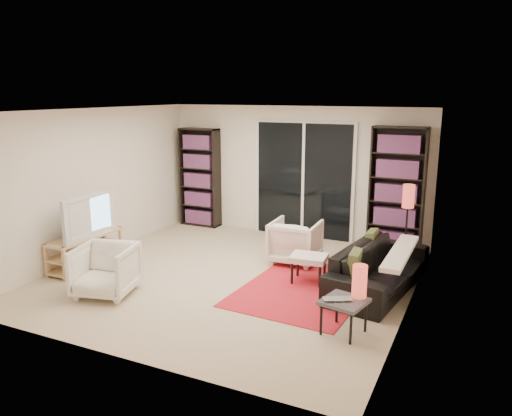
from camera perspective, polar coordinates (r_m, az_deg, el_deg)
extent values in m
plane|color=beige|center=(7.39, -2.77, -7.86)|extent=(5.00, 5.00, 0.00)
cube|color=white|center=(9.30, 4.40, 4.15)|extent=(5.00, 0.02, 2.40)
cube|color=white|center=(5.06, -16.35, -4.07)|extent=(5.00, 0.02, 2.40)
cube|color=white|center=(8.50, -17.94, 2.70)|extent=(0.02, 5.00, 2.40)
cube|color=white|center=(6.30, 17.62, -0.78)|extent=(0.02, 5.00, 2.40)
cube|color=white|center=(6.91, -2.99, 11.07)|extent=(5.00, 5.00, 0.02)
cube|color=white|center=(9.22, 5.48, 3.12)|extent=(1.92, 0.06, 2.16)
cube|color=black|center=(9.19, 5.41, 3.08)|extent=(1.80, 0.02, 2.10)
cube|color=white|center=(9.18, 5.39, 3.07)|extent=(0.05, 0.02, 2.10)
cube|color=black|center=(10.04, -6.42, 3.49)|extent=(0.80, 0.30, 1.95)
cube|color=#A24260|center=(10.03, -6.48, 3.47)|extent=(0.70, 0.22, 1.85)
cube|color=black|center=(8.68, 15.80, 2.04)|extent=(0.90, 0.30, 2.10)
cube|color=#A24260|center=(8.66, 15.78, 2.02)|extent=(0.80, 0.22, 2.00)
cube|color=#D9B47F|center=(8.12, -18.98, -3.08)|extent=(0.41, 1.29, 0.04)
cube|color=#D9B47F|center=(8.18, -18.86, -4.62)|extent=(0.41, 1.29, 0.03)
cube|color=#D9B47F|center=(8.24, -18.76, -5.88)|extent=(0.41, 1.29, 0.04)
cube|color=#D9B47F|center=(7.91, -22.82, -5.57)|extent=(0.05, 0.05, 0.50)
cube|color=#D9B47F|center=(8.72, -16.96, -3.40)|extent=(0.05, 0.05, 0.50)
cube|color=#D9B47F|center=(7.66, -21.04, -6.01)|extent=(0.05, 0.05, 0.50)
cube|color=#D9B47F|center=(8.49, -15.18, -3.73)|extent=(0.05, 0.05, 0.50)
imported|color=black|center=(8.02, -19.06, -0.72)|extent=(0.21, 1.14, 0.65)
cube|color=red|center=(6.98, 5.59, -9.19)|extent=(1.71, 2.24, 0.01)
imported|color=black|center=(7.07, 13.89, -6.65)|extent=(1.09, 2.16, 0.60)
imported|color=silver|center=(7.92, 4.51, -3.83)|extent=(0.76, 0.78, 0.68)
imported|color=silver|center=(6.95, -16.84, -6.82)|extent=(0.89, 0.91, 0.68)
cube|color=silver|center=(7.11, 6.05, -5.70)|extent=(0.54, 0.46, 0.08)
cylinder|color=black|center=(7.08, 4.12, -7.48)|extent=(0.04, 0.04, 0.32)
cylinder|color=black|center=(7.37, 4.79, -6.63)|extent=(0.04, 0.04, 0.32)
cylinder|color=black|center=(6.99, 7.30, -7.82)|extent=(0.04, 0.04, 0.32)
cylinder|color=black|center=(7.29, 7.84, -6.94)|extent=(0.04, 0.04, 0.32)
cube|color=#424146|center=(5.71, 10.05, -10.49)|extent=(0.54, 0.54, 0.04)
cylinder|color=black|center=(5.72, 7.45, -12.44)|extent=(0.03, 0.03, 0.38)
cylinder|color=black|center=(6.01, 9.23, -11.19)|extent=(0.03, 0.03, 0.38)
cylinder|color=black|center=(5.57, 10.79, -13.32)|extent=(0.03, 0.03, 0.38)
cylinder|color=black|center=(5.87, 12.43, -11.97)|extent=(0.03, 0.03, 0.38)
imported|color=silver|center=(5.63, 9.39, -10.44)|extent=(0.38, 0.33, 0.03)
cylinder|color=red|center=(5.74, 11.75, -8.19)|extent=(0.17, 0.17, 0.37)
cylinder|color=black|center=(8.08, 16.50, -6.44)|extent=(0.20, 0.20, 0.03)
cylinder|color=black|center=(7.94, 16.73, -3.20)|extent=(0.03, 0.03, 0.98)
cylinder|color=red|center=(7.79, 17.03, 1.30)|extent=(0.18, 0.18, 0.35)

